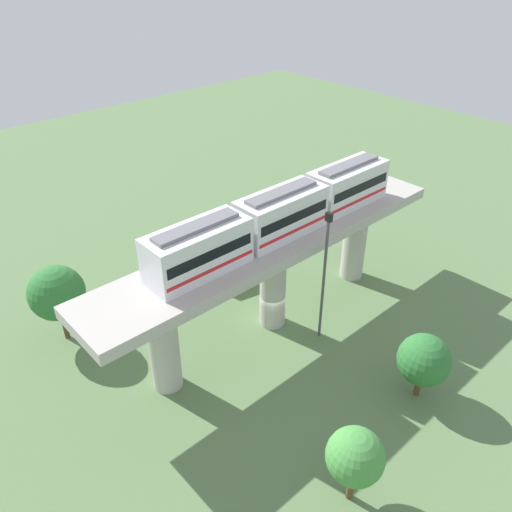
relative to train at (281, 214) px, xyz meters
The scene contains 10 objects.
ground_plane 9.04m from the train, 90.00° to the right, with size 120.00×120.00×0.00m, color #5B7A4C.
viaduct 3.40m from the train, 90.00° to the right, with size 5.20×28.85×7.48m.
train is the anchor object (origin of this frame).
parked_car_yellow 10.28m from the train, behind, with size 2.65×4.49×1.76m.
parked_car_silver 13.86m from the train, 150.92° to the right, with size 2.73×4.50×1.76m.
parked_car_red 17.61m from the train, 142.88° to the left, with size 2.03×4.29×1.76m.
tree_near_viaduct 12.96m from the train, ahead, with size 3.27×3.27×4.59m.
tree_mid_lot 16.37m from the train, 124.39° to the right, with size 3.90×3.90×5.94m.
tree_far_corner 16.07m from the train, 30.02° to the right, with size 2.96×2.96×4.75m.
signal_post 4.92m from the train, 14.55° to the left, with size 0.44×0.28×10.08m.
Camera 1 is at (21.59, -21.25, 24.97)m, focal length 36.05 mm.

